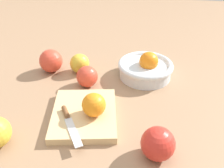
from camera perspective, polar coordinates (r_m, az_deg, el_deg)
ground_plane at (r=0.79m, az=-3.65°, el=-3.95°), size 2.40×2.40×0.00m
bowl at (r=0.90m, az=7.58°, el=3.58°), size 0.19×0.19×0.09m
cutting_board at (r=0.73m, az=-6.24°, el=-6.79°), size 0.24×0.21×0.02m
orange_on_board at (r=0.69m, az=-4.12°, el=-4.70°), size 0.07×0.07×0.07m
knife at (r=0.69m, az=-9.72°, el=-8.02°), size 0.14×0.09×0.01m
apple_front_left at (r=0.85m, az=-5.63°, el=1.70°), size 0.07×0.07×0.07m
apple_front_left_2 at (r=0.93m, az=-7.29°, el=4.61°), size 0.07×0.07×0.07m
apple_back_right at (r=0.61m, az=10.28°, el=-13.07°), size 0.08×0.08×0.08m
apple_front_left_3 at (r=0.95m, az=-13.57°, el=5.08°), size 0.08×0.08×0.08m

